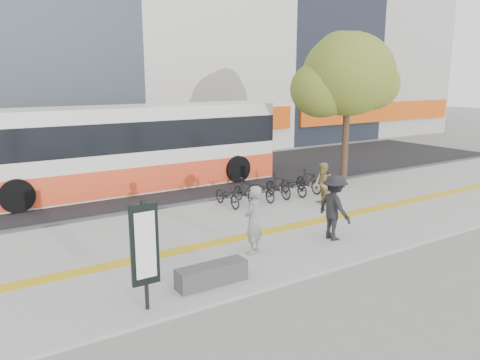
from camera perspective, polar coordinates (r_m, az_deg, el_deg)
ground at (r=12.70m, az=4.25°, el=-8.26°), size 120.00×120.00×0.00m
sidewalk at (r=13.84m, az=0.52°, el=-6.27°), size 40.00×7.00×0.08m
tactile_strip at (r=13.44m, az=1.69°, el=-6.67°), size 40.00×0.45×0.01m
street at (r=20.31m, az=-11.11°, el=-0.45°), size 40.00×8.00×0.06m
curb at (r=16.75m, az=-6.04°, el=-2.90°), size 40.00×0.25×0.14m
bench at (r=10.34m, az=-3.46°, el=-11.42°), size 1.60×0.45×0.45m
signboard at (r=9.06m, az=-11.54°, el=-7.93°), size 0.55×0.10×2.20m
street_tree at (r=20.26m, az=12.80°, el=12.24°), size 4.40×3.80×6.31m
bus at (r=19.23m, az=-13.47°, el=3.53°), size 12.42×2.94×3.31m
bicycle_row at (r=17.20m, az=3.63°, el=-0.96°), size 4.16×1.54×0.89m
seated_woman at (r=11.84m, az=1.63°, el=-4.88°), size 0.77×0.71×1.76m
pedestrian_tan at (r=16.57m, az=10.11°, el=-0.48°), size 0.70×0.83×1.50m
pedestrian_dark at (r=13.09m, az=11.43°, el=-3.27°), size 0.74×1.21×1.83m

